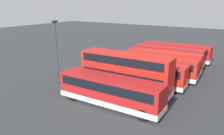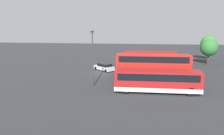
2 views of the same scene
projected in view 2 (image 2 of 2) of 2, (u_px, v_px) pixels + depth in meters
name	position (u px, v px, depth m)	size (l,w,h in m)	color
ground_plane	(101.00, 73.00, 39.68)	(140.00, 140.00, 0.00)	#2D3033
bus_single_deck_near_end	(150.00, 57.00, 48.53)	(2.97, 11.83, 2.95)	#B71411
bus_single_deck_second	(149.00, 59.00, 45.22)	(2.96, 11.60, 2.95)	#A51919
bus_single_deck_third	(153.00, 62.00, 41.51)	(3.15, 11.24, 2.95)	red
bus_single_deck_fourth	(155.00, 66.00, 38.09)	(3.20, 11.28, 2.95)	red
bus_single_deck_fifth	(155.00, 69.00, 34.76)	(2.95, 10.72, 2.95)	red
bus_double_decker_sixth	(152.00, 69.00, 31.15)	(2.80, 10.76, 4.55)	red
bus_single_deck_seventh	(157.00, 80.00, 27.57)	(2.81, 11.10, 2.95)	#A51919
car_hatchback_silver	(104.00, 67.00, 41.68)	(4.35, 4.54, 1.43)	silver
lamp_post_tall	(93.00, 55.00, 29.74)	(0.70, 0.30, 7.96)	#38383D
tree_leftmost	(209.00, 48.00, 47.62)	(3.85, 3.85, 5.80)	#4C3823
tree_midleft	(209.00, 43.00, 53.98)	(3.96, 3.96, 6.32)	#4C3823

